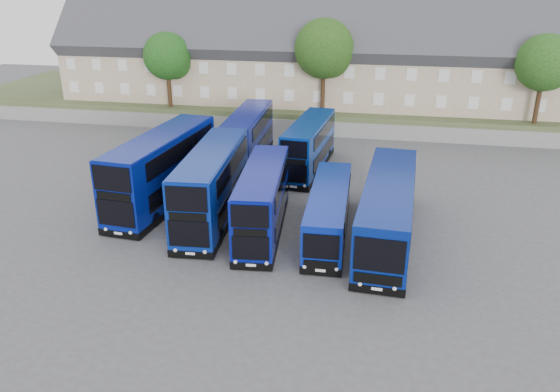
{
  "coord_description": "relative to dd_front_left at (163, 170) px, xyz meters",
  "views": [
    {
      "loc": [
        8.3,
        -28.48,
        14.93
      ],
      "look_at": [
        2.25,
        2.22,
        2.2
      ],
      "focal_mm": 35.0,
      "sensor_mm": 36.0,
      "label": 1
    }
  ],
  "objects": [
    {
      "name": "retaining_wall",
      "position": [
        6.55,
        19.18,
        -1.63
      ],
      "size": [
        70.0,
        0.4,
        1.5
      ],
      "primitive_type": "cube",
      "color": "slate",
      "rests_on": "ground"
    },
    {
      "name": "coach_east_a",
      "position": [
        11.87,
        -2.84,
        -0.96
      ],
      "size": [
        2.62,
        10.72,
        2.91
      ],
      "rotation": [
        0.0,
        0.0,
        0.04
      ],
      "color": "#081F9A",
      "rests_on": "ground"
    },
    {
      "name": "ground",
      "position": [
        6.55,
        -4.82,
        -2.38
      ],
      "size": [
        120.0,
        120.0,
        0.0
      ],
      "primitive_type": "plane",
      "color": "#4D4D52",
      "rests_on": "ground"
    },
    {
      "name": "dd_front_mid",
      "position": [
        4.22,
        -1.95,
        -0.13
      ],
      "size": [
        3.49,
        11.7,
        4.59
      ],
      "rotation": [
        0.0,
        0.0,
        0.07
      ],
      "color": "navy",
      "rests_on": "ground"
    },
    {
      "name": "terrace_row",
      "position": [
        6.55,
        25.18,
        4.21
      ],
      "size": [
        54.0,
        10.4,
        11.2
      ],
      "color": "tan",
      "rests_on": "earth_bank"
    },
    {
      "name": "tree_west",
      "position": [
        -7.31,
        20.27,
        4.67
      ],
      "size": [
        4.8,
        4.8,
        7.65
      ],
      "color": "#382314",
      "rests_on": "earth_bank"
    },
    {
      "name": "tree_east",
      "position": [
        28.7,
        20.27,
        5.01
      ],
      "size": [
        5.12,
        5.12,
        8.16
      ],
      "color": "#382314",
      "rests_on": "earth_bank"
    },
    {
      "name": "earth_bank",
      "position": [
        6.55,
        29.18,
        -1.38
      ],
      "size": [
        80.0,
        20.0,
        2.0
      ],
      "primitive_type": "cube",
      "color": "#434D2B",
      "rests_on": "ground"
    },
    {
      "name": "dd_rear_right",
      "position": [
        8.94,
        8.77,
        -0.4
      ],
      "size": [
        3.12,
        10.34,
        4.05
      ],
      "rotation": [
        0.0,
        0.0,
        -0.08
      ],
      "color": "navy",
      "rests_on": "ground"
    },
    {
      "name": "dd_front_right",
      "position": [
        7.83,
        -3.24,
        -0.4
      ],
      "size": [
        3.31,
        10.37,
        4.05
      ],
      "rotation": [
        0.0,
        0.0,
        0.1
      ],
      "color": "#071284",
      "rests_on": "ground"
    },
    {
      "name": "dd_rear_left",
      "position": [
        3.56,
        9.85,
        -0.29
      ],
      "size": [
        2.86,
        10.82,
        4.27
      ],
      "rotation": [
        0.0,
        0.0,
        0.04
      ],
      "color": "navy",
      "rests_on": "ground"
    },
    {
      "name": "coach_east_b",
      "position": [
        15.4,
        -2.72,
        -0.58
      ],
      "size": [
        3.52,
        13.59,
        3.68
      ],
      "rotation": [
        0.0,
        0.0,
        -0.05
      ],
      "color": "navy",
      "rests_on": "ground"
    },
    {
      "name": "dd_front_left",
      "position": [
        0.0,
        0.0,
        0.0
      ],
      "size": [
        3.85,
        12.38,
        4.85
      ],
      "rotation": [
        0.0,
        0.0,
        -0.09
      ],
      "color": "navy",
      "rests_on": "ground"
    },
    {
      "name": "tree_mid",
      "position": [
        8.7,
        20.77,
        5.68
      ],
      "size": [
        5.76,
        5.76,
        9.18
      ],
      "color": "#382314",
      "rests_on": "earth_bank"
    }
  ]
}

